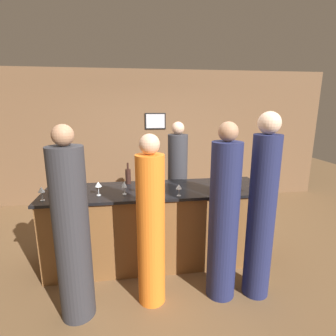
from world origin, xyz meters
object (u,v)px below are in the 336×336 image
(bartender, at_px, (177,182))
(guest_0, at_px, (151,227))
(wine_bottle_0, at_px, (128,176))
(guest_1, at_px, (72,233))
(ice_bucket, at_px, (62,185))
(guest_2, at_px, (224,219))
(guest_3, at_px, (261,213))

(bartender, distance_m, guest_0, 1.65)
(guest_0, xyz_separation_m, wine_bottle_0, (-0.23, 1.06, 0.27))
(guest_1, relative_size, ice_bucket, 9.36)
(wine_bottle_0, xyz_separation_m, ice_bucket, (-0.80, -0.27, -0.01))
(ice_bucket, bearing_deg, bartender, 25.83)
(guest_2, xyz_separation_m, guest_3, (0.40, -0.04, 0.07))
(guest_1, height_order, ice_bucket, guest_1)
(bartender, height_order, guest_0, bartender)
(guest_2, height_order, wine_bottle_0, guest_2)
(bartender, bearing_deg, wine_bottle_0, 32.37)
(bartender, distance_m, ice_bucket, 1.78)
(guest_2, bearing_deg, guest_3, -5.23)
(guest_3, bearing_deg, guest_1, -178.60)
(guest_2, distance_m, ice_bucket, 1.98)
(guest_3, distance_m, ice_bucket, 2.36)
(guest_0, relative_size, guest_3, 0.90)
(bartender, distance_m, wine_bottle_0, 0.97)
(guest_0, xyz_separation_m, guest_3, (1.17, -0.05, 0.11))
(guest_3, height_order, wine_bottle_0, guest_3)
(guest_3, xyz_separation_m, ice_bucket, (-2.20, 0.83, 0.15))
(ice_bucket, bearing_deg, guest_3, -20.69)
(bartender, height_order, guest_2, guest_2)
(guest_2, relative_size, wine_bottle_0, 6.56)
(guest_2, relative_size, guest_3, 0.95)
(guest_0, xyz_separation_m, guest_2, (0.77, -0.01, 0.05))
(bartender, height_order, guest_1, guest_1)
(bartender, bearing_deg, guest_3, 111.08)
(guest_0, height_order, ice_bucket, guest_0)
(bartender, xyz_separation_m, guest_3, (0.62, -1.60, 0.11))
(ice_bucket, bearing_deg, wine_bottle_0, 18.68)
(guest_1, xyz_separation_m, wine_bottle_0, (0.53, 1.15, 0.23))
(guest_3, relative_size, ice_bucket, 9.84)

